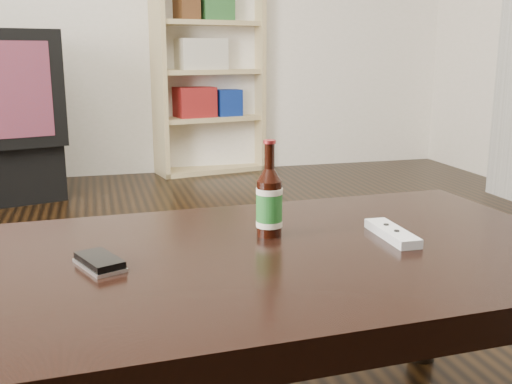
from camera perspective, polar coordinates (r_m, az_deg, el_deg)
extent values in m
cube|color=#A38A56|center=(4.38, -9.43, 11.19)|extent=(0.11, 0.36, 1.48)
cube|color=#A38A56|center=(4.67, -0.25, 11.47)|extent=(0.11, 0.36, 1.48)
cube|color=#A38A56|center=(4.59, -4.53, 2.28)|extent=(0.86, 0.52, 0.03)
cube|color=#A38A56|center=(4.66, -5.48, 11.41)|extent=(0.79, 0.19, 1.48)
cube|color=#A38A56|center=(4.53, -4.62, 7.04)|extent=(0.78, 0.47, 0.03)
cube|color=#A38A56|center=(4.51, -4.70, 11.37)|extent=(0.78, 0.47, 0.03)
cube|color=#A38A56|center=(4.51, -4.78, 15.72)|extent=(0.78, 0.47, 0.03)
cube|color=maroon|center=(4.46, -5.91, 8.53)|extent=(0.31, 0.28, 0.22)
cube|color=navy|center=(4.55, -2.92, 8.53)|extent=(0.22, 0.26, 0.19)
cube|color=beige|center=(4.47, -5.32, 12.95)|extent=(0.38, 0.29, 0.22)
cube|color=#2C632D|center=(4.52, -4.00, 17.32)|extent=(0.27, 0.27, 0.22)
cube|color=#512F17|center=(4.44, -6.70, 17.19)|extent=(0.18, 0.25, 0.19)
cube|color=black|center=(1.24, 1.80, -7.01)|extent=(1.33, 0.81, 0.06)
cylinder|color=black|center=(1.55, -22.90, -13.56)|extent=(0.08, 0.08, 0.42)
cylinder|color=black|center=(1.81, 15.80, -9.08)|extent=(0.08, 0.08, 0.42)
cylinder|color=black|center=(1.31, 1.27, -1.57)|extent=(0.07, 0.07, 0.12)
cylinder|color=#1D5C20|center=(1.31, 1.27, -1.47)|extent=(0.07, 0.07, 0.08)
cylinder|color=beige|center=(1.30, 1.28, 0.11)|extent=(0.07, 0.07, 0.01)
cylinder|color=beige|center=(1.32, 1.26, -3.02)|extent=(0.07, 0.07, 0.01)
cone|color=black|center=(1.29, 1.28, 1.65)|extent=(0.07, 0.07, 0.03)
cylinder|color=black|center=(1.28, 1.29, 3.44)|extent=(0.03, 0.03, 0.05)
cylinder|color=maroon|center=(1.28, 1.30, 4.81)|extent=(0.03, 0.03, 0.01)
cube|color=silver|center=(1.17, -14.66, -6.76)|extent=(0.10, 0.13, 0.01)
cube|color=black|center=(1.17, -14.68, -6.37)|extent=(0.10, 0.13, 0.02)
cylinder|color=silver|center=(1.14, -14.02, -6.52)|extent=(0.03, 0.03, 0.00)
cube|color=#B9B9BB|center=(1.34, 12.83, -3.84)|extent=(0.05, 0.18, 0.02)
cylinder|color=black|center=(1.36, 12.29, -3.05)|extent=(0.01, 0.01, 0.00)
cylinder|color=black|center=(1.32, 13.25, -3.63)|extent=(0.01, 0.01, 0.00)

